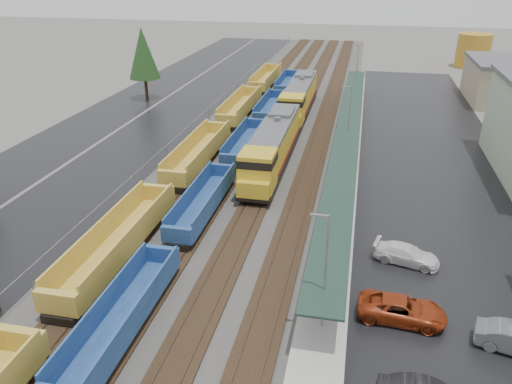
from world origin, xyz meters
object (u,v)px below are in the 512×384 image
parked_car_east_b (402,310)px  locomotive_trail (299,98)px  well_string_yellow (166,190)px  well_string_blue (203,202)px  locomotive_lead (272,147)px  parked_car_east_c (406,255)px  storage_tank (473,51)px

parked_car_east_b → locomotive_trail: bearing=19.6°
well_string_yellow → well_string_blue: (4.00, -1.51, -0.14)m
locomotive_lead → parked_car_east_b: size_ratio=3.93×
locomotive_trail → well_string_blue: (-4.00, -32.32, -1.40)m
locomotive_trail → parked_car_east_b: bearing=-74.3°
locomotive_lead → well_string_yellow: bearing=-129.2°
locomotive_lead → locomotive_trail: size_ratio=1.00×
locomotive_trail → parked_car_east_c: locomotive_trail is taller
parked_car_east_c → well_string_yellow: bearing=87.8°
well_string_yellow → storage_tank: storage_tank is taller
locomotive_lead → parked_car_east_c: (12.84, -15.71, -1.83)m
well_string_blue → parked_car_east_c: size_ratio=22.96×
well_string_yellow → storage_tank: (38.30, 73.63, 2.10)m
well_string_yellow → well_string_blue: bearing=-20.7°
well_string_yellow → parked_car_east_b: well_string_yellow is taller
parked_car_east_b → parked_car_east_c: (0.66, 6.67, -0.06)m
well_string_blue → storage_tank: storage_tank is taller
locomotive_lead → well_string_blue: bearing=-109.5°
well_string_blue → well_string_yellow: bearing=159.3°
locomotive_trail → well_string_blue: bearing=-97.1°
locomotive_trail → well_string_yellow: size_ratio=0.19×
well_string_blue → parked_car_east_b: (16.17, -11.06, -0.37)m
well_string_blue → parked_car_east_b: well_string_blue is taller
well_string_blue → storage_tank: bearing=65.5°
locomotive_trail → well_string_yellow: locomotive_trail is taller
locomotive_lead → parked_car_east_b: locomotive_lead is taller
locomotive_lead → parked_car_east_b: bearing=-61.5°
parked_car_east_c → well_string_blue: bearing=89.0°
locomotive_lead → parked_car_east_b: (12.17, -22.38, -1.77)m
locomotive_lead → well_string_blue: locomotive_lead is taller
storage_tank → parked_car_east_b: (-18.12, -86.20, -2.60)m
well_string_yellow → well_string_blue: 4.28m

